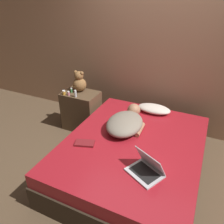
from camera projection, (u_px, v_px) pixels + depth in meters
name	position (u px, v px, depth m)	size (l,w,h in m)	color
ground_plane	(132.00, 171.00, 2.79)	(12.00, 12.00, 0.00)	brown
wall_back	(166.00, 48.00, 3.13)	(8.00, 0.06, 2.60)	tan
bed	(133.00, 157.00, 2.67)	(1.56, 1.93, 0.48)	#2D2319
nightstand	(82.00, 111.00, 3.54)	(0.55, 0.39, 0.63)	brown
pillow	(154.00, 109.00, 3.15)	(0.47, 0.26, 0.10)	beige
person_lying	(126.00, 122.00, 2.76)	(0.46, 0.77, 0.18)	gray
laptop	(147.00, 168.00, 2.10)	(0.40, 0.37, 0.24)	silver
teddy_bear	(79.00, 82.00, 3.39)	(0.21, 0.21, 0.33)	brown
bottle_pink	(69.00, 93.00, 3.30)	(0.03, 0.03, 0.06)	pink
bottle_green	(71.00, 90.00, 3.39)	(0.03, 0.03, 0.07)	#3D8E4C
bottle_clear	(75.00, 94.00, 3.24)	(0.04, 0.04, 0.11)	silver
bottle_amber	(64.00, 93.00, 3.32)	(0.05, 0.05, 0.07)	gold
book	(85.00, 143.00, 2.51)	(0.25, 0.19, 0.02)	maroon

